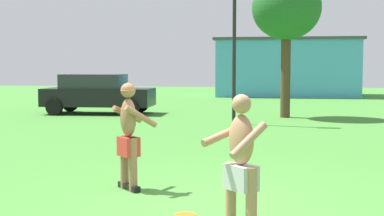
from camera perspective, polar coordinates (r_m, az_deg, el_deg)
The scene contains 8 objects.
ground_plane at distance 7.46m, azimuth 1.93°, elevation -10.44°, with size 80.00×80.00×0.00m, color #428433.
player_with_cap at distance 8.29m, azimuth -6.78°, elevation -2.51°, with size 0.74×0.77×1.68m.
player_in_gray at distance 6.11m, azimuth 5.23°, elevation -5.71°, with size 0.77×0.78×1.61m.
frisbee at distance 6.95m, azimuth -0.71°, elevation -11.46°, with size 0.28×0.28×0.03m, color orange.
car_black_near_post at distance 21.55m, azimuth -10.09°, elevation 1.58°, with size 4.37×2.16×1.58m.
lamp_post at distance 17.54m, azimuth 4.56°, elevation 9.37°, with size 0.60×0.24×5.51m.
outbuilding_behind_lot at distance 34.55m, azimuth 10.10°, elevation 4.32°, with size 8.87×5.76×3.60m.
tree_behind_players at distance 20.08m, azimuth 10.08°, elevation 10.35°, with size 2.53×2.53×5.20m.
Camera 1 is at (0.88, -7.15, 1.94)m, focal length 49.80 mm.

